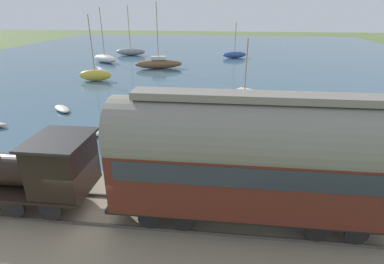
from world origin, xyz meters
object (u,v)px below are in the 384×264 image
object	(u,v)px
sailboat_white	(105,58)
sailboat_brown	(159,64)
sailboat_blue	(235,55)
sailboat_yellow	(95,75)
sailboat_gray	(131,52)
rowboat_near_shore	(62,109)
rowboat_off_pier	(103,132)
passenger_coach	(252,156)
sailboat_black	(244,100)
steam_locomotive	(34,168)

from	to	relation	value
sailboat_white	sailboat_brown	xyz separation A→B (m)	(-3.81, -9.21, 0.07)
sailboat_blue	sailboat_brown	bearing A→B (deg)	118.07
sailboat_yellow	sailboat_brown	bearing A→B (deg)	-40.98
sailboat_gray	rowboat_near_shore	xyz separation A→B (m)	(-30.16, -3.48, -0.48)
sailboat_blue	sailboat_brown	size ratio (longest dim) A/B	0.66
sailboat_brown	rowboat_off_pier	xyz separation A→B (m)	(-23.22, -1.25, -0.51)
passenger_coach	sailboat_blue	xyz separation A→B (m)	(42.13, -0.28, -2.69)
sailboat_yellow	rowboat_near_shore	world-z (taller)	sailboat_yellow
sailboat_yellow	sailboat_black	bearing A→B (deg)	-122.42
sailboat_white	passenger_coach	bearing A→B (deg)	-119.88
sailboat_brown	steam_locomotive	bearing A→B (deg)	171.58
sailboat_yellow	sailboat_gray	bearing A→B (deg)	-0.85
sailboat_black	sailboat_yellow	bearing A→B (deg)	97.14
sailboat_yellow	sailboat_white	bearing A→B (deg)	10.36
passenger_coach	sailboat_gray	size ratio (longest dim) A/B	1.22
steam_locomotive	sailboat_white	distance (m)	37.23
sailboat_gray	sailboat_white	distance (m)	7.75
sailboat_black	rowboat_near_shore	distance (m)	15.12
sailboat_gray	rowboat_near_shore	size ratio (longest dim) A/B	3.60
steam_locomotive	sailboat_gray	distance (m)	44.07
rowboat_off_pier	sailboat_brown	bearing A→B (deg)	-12.40
sailboat_yellow	sailboat_brown	xyz separation A→B (m)	(8.14, -5.64, -0.00)
sailboat_blue	sailboat_brown	world-z (taller)	sailboat_brown
steam_locomotive	sailboat_gray	bearing A→B (deg)	12.61
sailboat_brown	sailboat_white	bearing A→B (deg)	55.26
sailboat_white	rowboat_near_shore	bearing A→B (deg)	-135.76
sailboat_black	passenger_coach	bearing A→B (deg)	-148.91
passenger_coach	sailboat_black	distance (m)	15.57
sailboat_blue	steam_locomotive	bearing A→B (deg)	151.89
sailboat_white	rowboat_off_pier	bearing A→B (deg)	-127.58
sailboat_blue	sailboat_brown	xyz separation A→B (m)	(-10.52, 10.59, 0.13)
steam_locomotive	rowboat_near_shore	bearing A→B (deg)	25.58
sailboat_brown	sailboat_black	world-z (taller)	sailboat_brown
passenger_coach	sailboat_yellow	bearing A→B (deg)	34.19
sailboat_brown	rowboat_near_shore	distance (m)	19.23
sailboat_gray	sailboat_blue	xyz separation A→B (m)	(-0.84, -18.07, -0.10)
sailboat_brown	rowboat_near_shore	xyz separation A→B (m)	(-18.80, 4.01, -0.51)
passenger_coach	sailboat_white	world-z (taller)	sailboat_white
sailboat_yellow	passenger_coach	bearing A→B (deg)	-152.06
steam_locomotive	rowboat_off_pier	size ratio (longest dim) A/B	2.28
passenger_coach	sailboat_blue	world-z (taller)	sailboat_blue
steam_locomotive	rowboat_off_pier	distance (m)	8.68
steam_locomotive	sailboat_blue	distance (m)	43.01
sailboat_gray	sailboat_white	world-z (taller)	sailboat_gray
sailboat_black	sailboat_blue	bearing A→B (deg)	33.97
sailboat_black	sailboat_gray	bearing A→B (deg)	66.94
sailboat_blue	sailboat_black	size ratio (longest dim) A/B	0.99
sailboat_gray	sailboat_black	distance (m)	33.19
sailboat_white	sailboat_yellow	bearing A→B (deg)	-132.11
sailboat_blue	rowboat_near_shore	size ratio (longest dim) A/B	2.48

